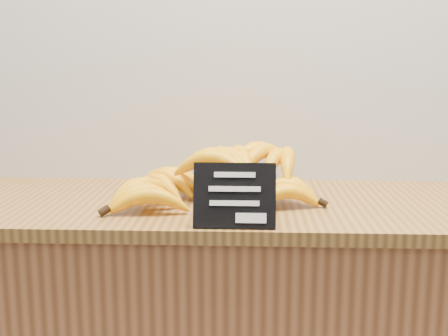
% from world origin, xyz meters
% --- Properties ---
extents(counter_top, '(1.49, 0.54, 0.03)m').
position_xyz_m(counter_top, '(-0.14, 2.75, 0.92)').
color(counter_top, olive).
rests_on(counter_top, counter).
extents(chalkboard_sign, '(0.17, 0.04, 0.13)m').
position_xyz_m(chalkboard_sign, '(-0.11, 2.52, 1.00)').
color(chalkboard_sign, black).
rests_on(chalkboard_sign, counter_top).
extents(banana_pile, '(0.54, 0.40, 0.13)m').
position_xyz_m(banana_pile, '(-0.15, 2.76, 0.99)').
color(banana_pile, '#FFB70A').
rests_on(banana_pile, counter_top).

